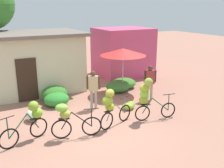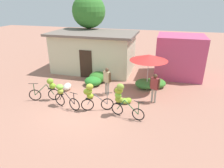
{
  "view_description": "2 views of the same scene",
  "coord_description": "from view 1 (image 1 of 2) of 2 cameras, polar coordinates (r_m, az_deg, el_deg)",
  "views": [
    {
      "loc": [
        -3.49,
        -7.71,
        4.18
      ],
      "look_at": [
        1.14,
        0.9,
        1.29
      ],
      "focal_mm": 41.63,
      "sensor_mm": 36.0,
      "label": 1
    },
    {
      "loc": [
        3.87,
        -8.44,
        5.22
      ],
      "look_at": [
        1.23,
        1.17,
        1.0
      ],
      "focal_mm": 32.01,
      "sensor_mm": 36.0,
      "label": 2
    }
  ],
  "objects": [
    {
      "name": "bicycle_leftmost",
      "position": [
        8.8,
        -17.42,
        -7.32
      ],
      "size": [
        1.62,
        0.65,
        1.3
      ],
      "color": "black",
      "rests_on": "ground"
    },
    {
      "name": "hedge_bush_by_door",
      "position": [
        13.97,
        2.6,
        0.19
      ],
      "size": [
        1.33,
        1.21,
        0.53
      ],
      "primitive_type": "ellipsoid",
      "color": "#3B832D",
      "rests_on": "ground"
    },
    {
      "name": "ground_plane",
      "position": [
        9.44,
        -3.59,
        -9.83
      ],
      "size": [
        60.0,
        60.0,
        0.0
      ],
      "primitive_type": "plane",
      "color": "#A8715E"
    },
    {
      "name": "banana_pile_on_ground",
      "position": [
        11.13,
        3.78,
        -4.78
      ],
      "size": [
        0.72,
        0.6,
        0.31
      ],
      "color": "#88B335",
      "rests_on": "ground"
    },
    {
      "name": "person_vendor",
      "position": [
        12.02,
        8.34,
        1.04
      ],
      "size": [
        0.53,
        0.35,
        1.66
      ],
      "color": "gray",
      "rests_on": "ground"
    },
    {
      "name": "bicycle_near_pile",
      "position": [
        8.65,
        -9.37,
        -7.36
      ],
      "size": [
        1.63,
        0.61,
        1.2
      ],
      "color": "black",
      "rests_on": "ground"
    },
    {
      "name": "hedge_bush_front_left",
      "position": [
        11.69,
        -12.08,
        -3.33
      ],
      "size": [
        1.12,
        1.01,
        0.58
      ],
      "primitive_type": "ellipsoid",
      "color": "#2E862E",
      "rests_on": "ground"
    },
    {
      "name": "market_umbrella",
      "position": [
        12.74,
        2.45,
        7.06
      ],
      "size": [
        2.26,
        2.26,
        2.27
      ],
      "color": "beige",
      "rests_on": "ground"
    },
    {
      "name": "shop_pink",
      "position": [
        16.51,
        2.37,
        7.05
      ],
      "size": [
        3.2,
        2.8,
        2.95
      ],
      "primitive_type": "cube",
      "color": "#C64671",
      "rests_on": "ground"
    },
    {
      "name": "hedge_bush_front_right",
      "position": [
        12.28,
        -12.47,
        -2.06
      ],
      "size": [
        1.18,
        1.24,
        0.71
      ],
      "primitive_type": "ellipsoid",
      "color": "#337827",
      "rests_on": "ground"
    },
    {
      "name": "hedge_bush_mid",
      "position": [
        13.29,
        1.32,
        -0.48
      ],
      "size": [
        1.25,
        1.1,
        0.6
      ],
      "primitive_type": "ellipsoid",
      "color": "#3B8137",
      "rests_on": "ground"
    },
    {
      "name": "bicycle_by_shop",
      "position": [
        9.84,
        7.89,
        -2.67
      ],
      "size": [
        1.68,
        0.52,
        1.7
      ],
      "color": "black",
      "rests_on": "ground"
    },
    {
      "name": "person_bystander",
      "position": [
        10.9,
        -4.11,
        -0.38
      ],
      "size": [
        0.52,
        0.37,
        1.67
      ],
      "color": "gray",
      "rests_on": "ground"
    },
    {
      "name": "produce_sack",
      "position": [
        10.42,
        -17.12,
        -6.61
      ],
      "size": [
        0.47,
        0.72,
        0.44
      ],
      "primitive_type": "ellipsoid",
      "rotation": [
        0.0,
        0.0,
        1.61
      ],
      "color": "silver",
      "rests_on": "ground"
    },
    {
      "name": "bicycle_center_loaded",
      "position": [
        9.18,
        -0.22,
        -4.63
      ],
      "size": [
        1.57,
        0.71,
        1.48
      ],
      "color": "black",
      "rests_on": "ground"
    },
    {
      "name": "building_low",
      "position": [
        13.93,
        -19.62,
        4.49
      ],
      "size": [
        6.4,
        3.85,
        2.99
      ],
      "color": "beige",
      "rests_on": "ground"
    }
  ]
}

